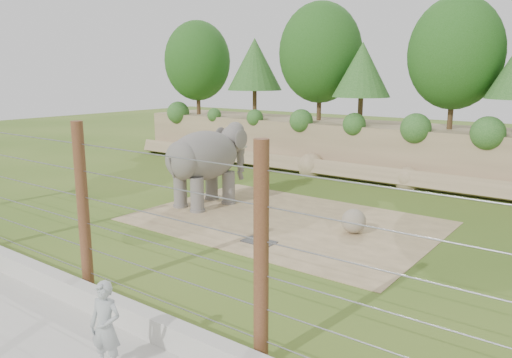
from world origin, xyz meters
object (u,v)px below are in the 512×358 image
Objects in this scene: stone_ball at (354,221)px; barrier_fence at (83,209)px; elephant at (204,167)px; zookeeper at (106,327)px.

barrier_fence is at bearing -111.30° from stone_ball.
stone_ball is (6.14, 0.29, -1.10)m from elephant.
elephant is at bearing 106.18° from zookeeper.
barrier_fence reaches higher than elephant.
stone_ball is at bearing 68.70° from barrier_fence.
elephant is at bearing -177.29° from stone_ball.
elephant is 6.25m from stone_ball.
barrier_fence is 3.63m from zookeeper.
elephant is 2.32× the size of zookeeper.
elephant is 4.78× the size of stone_ball.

